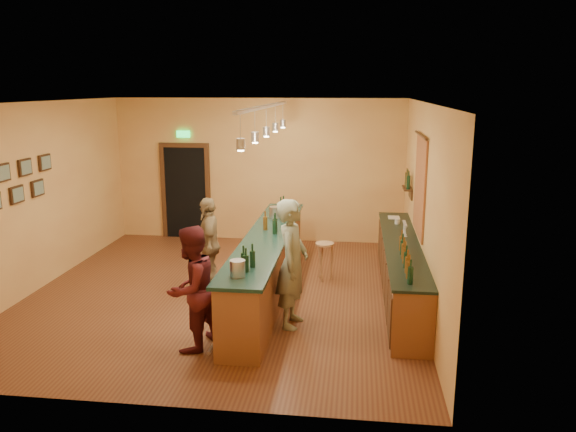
# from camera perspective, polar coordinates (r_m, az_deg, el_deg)

# --- Properties ---
(floor) EXTENTS (7.00, 7.00, 0.00)m
(floor) POSITION_cam_1_polar(r_m,az_deg,el_deg) (9.75, -6.48, -7.76)
(floor) COLOR #5F2D1B
(floor) RESTS_ON ground
(ceiling) EXTENTS (6.50, 7.00, 0.02)m
(ceiling) POSITION_cam_1_polar(r_m,az_deg,el_deg) (9.12, -7.01, 11.39)
(ceiling) COLOR silver
(ceiling) RESTS_ON wall_back
(wall_back) EXTENTS (6.50, 0.02, 3.20)m
(wall_back) POSITION_cam_1_polar(r_m,az_deg,el_deg) (12.68, -3.01, 4.65)
(wall_back) COLOR tan
(wall_back) RESTS_ON floor
(wall_front) EXTENTS (6.50, 0.02, 3.20)m
(wall_front) POSITION_cam_1_polar(r_m,az_deg,el_deg) (6.07, -14.55, -5.12)
(wall_front) COLOR tan
(wall_front) RESTS_ON floor
(wall_left) EXTENTS (0.02, 7.00, 3.20)m
(wall_left) POSITION_cam_1_polar(r_m,az_deg,el_deg) (10.55, -24.16, 1.81)
(wall_left) COLOR tan
(wall_left) RESTS_ON floor
(wall_right) EXTENTS (0.02, 7.00, 3.20)m
(wall_right) POSITION_cam_1_polar(r_m,az_deg,el_deg) (9.10, 13.57, 0.96)
(wall_right) COLOR tan
(wall_right) RESTS_ON floor
(doorway) EXTENTS (1.15, 0.09, 2.48)m
(doorway) POSITION_cam_1_polar(r_m,az_deg,el_deg) (13.13, -10.34, 2.65)
(doorway) COLOR black
(doorway) RESTS_ON wall_back
(tapestry) EXTENTS (0.03, 1.40, 1.60)m
(tapestry) POSITION_cam_1_polar(r_m,az_deg,el_deg) (9.44, 13.27, 2.96)
(tapestry) COLOR maroon
(tapestry) RESTS_ON wall_right
(bottle_shelf) EXTENTS (0.17, 0.55, 0.54)m
(bottle_shelf) POSITION_cam_1_polar(r_m,az_deg,el_deg) (10.94, 12.10, 3.38)
(bottle_shelf) COLOR #442814
(bottle_shelf) RESTS_ON wall_right
(picture_grid) EXTENTS (0.06, 2.20, 0.70)m
(picture_grid) POSITION_cam_1_polar(r_m,az_deg,el_deg) (9.85, -26.37, 2.94)
(picture_grid) COLOR #382111
(picture_grid) RESTS_ON wall_left
(back_counter) EXTENTS (0.60, 4.55, 1.27)m
(back_counter) POSITION_cam_1_polar(r_m,az_deg,el_deg) (9.53, 11.41, -5.32)
(back_counter) COLOR brown
(back_counter) RESTS_ON floor
(tasting_bar) EXTENTS (0.73, 5.10, 1.38)m
(tasting_bar) POSITION_cam_1_polar(r_m,az_deg,el_deg) (9.40, -2.11, -4.55)
(tasting_bar) COLOR brown
(tasting_bar) RESTS_ON floor
(pendant_track) EXTENTS (0.11, 4.60, 0.50)m
(pendant_track) POSITION_cam_1_polar(r_m,az_deg,el_deg) (8.98, -2.23, 10.07)
(pendant_track) COLOR silver
(pendant_track) RESTS_ON ceiling
(bartender) EXTENTS (0.53, 0.74, 1.89)m
(bartender) POSITION_cam_1_polar(r_m,az_deg,el_deg) (8.14, 0.43, -4.84)
(bartender) COLOR gray
(bartender) RESTS_ON floor
(customer_a) EXTENTS (0.92, 1.01, 1.69)m
(customer_a) POSITION_cam_1_polar(r_m,az_deg,el_deg) (7.56, -9.79, -7.30)
(customer_a) COLOR #59191E
(customer_a) RESTS_ON floor
(customer_b) EXTENTS (0.62, 1.02, 1.62)m
(customer_b) POSITION_cam_1_polar(r_m,az_deg,el_deg) (9.74, -8.02, -2.79)
(customer_b) COLOR #997A51
(customer_b) RESTS_ON floor
(bar_stool) EXTENTS (0.34, 0.34, 0.70)m
(bar_stool) POSITION_cam_1_polar(r_m,az_deg,el_deg) (10.17, 3.74, -3.54)
(bar_stool) COLOR olive
(bar_stool) RESTS_ON floor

